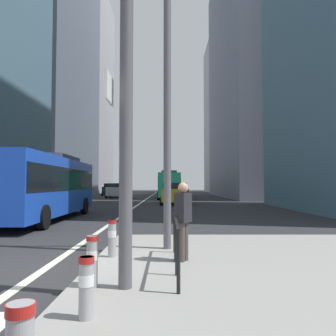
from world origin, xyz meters
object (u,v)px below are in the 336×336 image
at_px(city_bus_red_receding, 169,184).
at_px(car_oncoming_mid, 110,189).
at_px(car_oncoming_far, 115,190).
at_px(car_receding_far, 172,193).
at_px(bollard_back, 113,236).
at_px(city_bus_blue_oncoming, 45,184).
at_px(pedestrian_waiting, 184,217).
at_px(car_receding_near, 178,193).
at_px(street_lamp_post, 168,54).
at_px(bollard_right, 93,258).
at_px(bollard_left, 87,284).
at_px(city_bus_red_distant, 167,184).
at_px(traffic_signal_gantry, 13,48).

distance_m(city_bus_red_receding, car_oncoming_mid, 14.94).
relative_size(city_bus_red_receding, car_oncoming_far, 2.60).
xyz_separation_m(car_receding_far, bollard_back, (-1.60, -22.43, -0.37)).
distance_m(city_bus_blue_oncoming, pedestrian_waiting, 11.73).
bearing_deg(car_receding_near, city_bus_red_receding, 93.89).
xyz_separation_m(car_receding_far, street_lamp_post, (-0.33, -21.42, 4.29)).
bearing_deg(bollard_right, bollard_left, -80.50).
bearing_deg(city_bus_red_receding, car_oncoming_mid, 129.02).
relative_size(city_bus_red_distant, pedestrian_waiting, 6.32).
relative_size(city_bus_blue_oncoming, street_lamp_post, 1.39).
height_order(car_receding_far, bollard_left, car_receding_far).
distance_m(car_oncoming_mid, street_lamp_post, 46.17).
xyz_separation_m(traffic_signal_gantry, street_lamp_post, (2.57, 3.35, 1.19)).
bearing_deg(car_receding_far, city_bus_blue_oncoming, -116.45).
bearing_deg(pedestrian_waiting, city_bus_red_distant, 90.63).
bearing_deg(city_bus_red_distant, bollard_right, -90.89).
bearing_deg(traffic_signal_gantry, car_receding_near, 82.10).
xyz_separation_m(bollard_back, pedestrian_waiting, (1.62, -0.42, 0.48)).
bearing_deg(bollard_right, city_bus_red_receding, 87.95).
relative_size(city_bus_red_distant, traffic_signal_gantry, 1.80).
height_order(city_bus_blue_oncoming, city_bus_red_receding, same).
xyz_separation_m(car_receding_far, car_oncoming_far, (-7.48, 15.44, -0.00)).
height_order(city_bus_blue_oncoming, bollard_back, city_bus_blue_oncoming).
relative_size(city_bus_red_receding, city_bus_red_distant, 1.07).
bearing_deg(bollard_back, city_bus_blue_oncoming, 118.11).
distance_m(car_receding_near, traffic_signal_gantry, 25.41).
bearing_deg(bollard_left, car_oncoming_far, 98.44).
bearing_deg(bollard_back, city_bus_red_distant, 89.02).
bearing_deg(pedestrian_waiting, bollard_right, -129.86).
bearing_deg(car_oncoming_mid, traffic_signal_gantry, -82.08).
distance_m(city_bus_red_receding, city_bus_red_distant, 23.09).
relative_size(city_bus_blue_oncoming, city_bus_red_receding, 0.96).
height_order(city_bus_red_receding, car_oncoming_far, city_bus_red_receding).
bearing_deg(bollard_left, car_oncoming_mid, 99.49).
height_order(street_lamp_post, bollard_right, street_lamp_post).
bearing_deg(city_bus_blue_oncoming, bollard_left, -67.90).
bearing_deg(street_lamp_post, car_receding_far, 89.12).
bearing_deg(car_receding_far, city_bus_red_receding, 91.11).
height_order(car_receding_far, traffic_signal_gantry, traffic_signal_gantry).
xyz_separation_m(car_oncoming_mid, bollard_right, (8.08, -48.33, -0.38)).
distance_m(bollard_left, bollard_right, 1.31).
bearing_deg(street_lamp_post, bollard_back, -141.54).
bearing_deg(city_bus_red_distant, car_oncoming_mid, -128.08).
bearing_deg(bollard_left, bollard_back, 94.31).
bearing_deg(city_bus_blue_oncoming, car_oncoming_far, 91.87).
relative_size(street_lamp_post, pedestrian_waiting, 4.68).
distance_m(city_bus_red_distant, bollard_left, 61.14).
distance_m(city_bus_red_receding, street_lamp_post, 33.61).
relative_size(car_receding_far, bollard_right, 5.33).
bearing_deg(city_bus_red_receding, bollard_right, -92.05).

